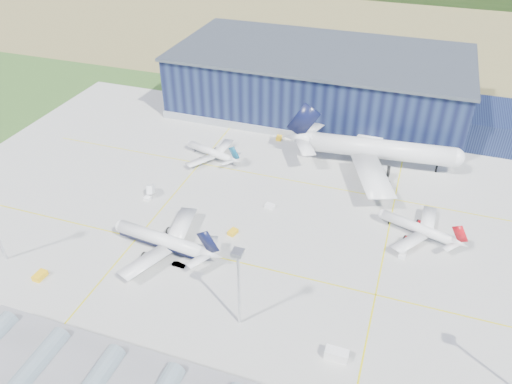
# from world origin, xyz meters

# --- Properties ---
(ground) EXTENTS (600.00, 600.00, 0.00)m
(ground) POSITION_xyz_m (0.00, 0.00, 0.00)
(ground) COLOR #284D1C
(ground) RESTS_ON ground
(apron) EXTENTS (220.00, 160.00, 0.08)m
(apron) POSITION_xyz_m (0.00, 10.00, 0.03)
(apron) COLOR #969792
(apron) RESTS_ON ground
(farmland) EXTENTS (600.00, 220.00, 0.01)m
(farmland) POSITION_xyz_m (0.00, 220.00, 0.00)
(farmland) COLOR #93874F
(farmland) RESTS_ON ground
(hangar) EXTENTS (145.00, 62.00, 26.10)m
(hangar) POSITION_xyz_m (2.81, 94.80, 11.62)
(hangar) COLOR black
(hangar) RESTS_ON ground
(light_mast_center) EXTENTS (2.60, 2.60, 23.00)m
(light_mast_center) POSITION_xyz_m (10.00, -30.00, 15.43)
(light_mast_center) COLOR silver
(light_mast_center) RESTS_ON ground
(airliner_navy) EXTENTS (39.06, 38.38, 11.59)m
(airliner_navy) POSITION_xyz_m (-20.53, -12.00, 5.79)
(airliner_navy) COLOR white
(airliner_navy) RESTS_ON ground
(airliner_red) EXTENTS (34.54, 34.16, 8.97)m
(airliner_red) POSITION_xyz_m (47.72, 18.36, 4.48)
(airliner_red) COLOR white
(airliner_red) RESTS_ON ground
(airliner_widebody) EXTENTS (70.12, 68.86, 20.96)m
(airliner_widebody) POSITION_xyz_m (31.90, 55.00, 10.48)
(airliner_widebody) COLOR white
(airliner_widebody) RESTS_ON ground
(airliner_regional) EXTENTS (31.59, 31.22, 8.29)m
(airliner_regional) POSITION_xyz_m (-27.77, 40.00, 4.14)
(airliner_regional) COLOR white
(airliner_regional) RESTS_ON ground
(gse_tug_a) EXTENTS (2.49, 3.90, 1.59)m
(gse_tug_a) POSITION_xyz_m (-45.99, -33.14, 0.79)
(gse_tug_a) COLOR yellow
(gse_tug_a) RESTS_ON ground
(gse_tug_b) EXTENTS (2.79, 3.50, 1.33)m
(gse_tug_b) POSITION_xyz_m (-3.89, 1.10, 0.66)
(gse_tug_b) COLOR yellow
(gse_tug_b) RESTS_ON ground
(gse_cart_a) EXTENTS (2.13, 2.99, 1.23)m
(gse_cart_a) POSITION_xyz_m (45.01, 7.31, 0.61)
(gse_cart_a) COLOR white
(gse_cart_a) RESTS_ON ground
(gse_tug_c) EXTENTS (2.27, 3.34, 1.38)m
(gse_tug_c) POSITION_xyz_m (-7.96, 62.00, 0.69)
(gse_tug_c) COLOR yellow
(gse_tug_c) RESTS_ON ground
(gse_cart_b) EXTENTS (3.32, 2.53, 1.30)m
(gse_cart_b) POSITION_xyz_m (2.55, 17.34, 0.65)
(gse_cart_b) COLOR white
(gse_cart_b) RESTS_ON ground
(gse_van_c) EXTENTS (5.30, 2.59, 2.53)m
(gse_van_c) POSITION_xyz_m (34.25, -32.53, 1.26)
(gse_van_c) COLOR white
(gse_van_c) RESTS_ON ground
(airstair) EXTENTS (3.18, 4.86, 2.89)m
(airstair) POSITION_xyz_m (-36.85, 11.15, 1.45)
(airstair) COLOR white
(airstair) RESTS_ON ground
(car_b) EXTENTS (3.70, 1.32, 1.22)m
(car_b) POSITION_xyz_m (-12.93, -16.93, 0.61)
(car_b) COLOR #99999E
(car_b) RESTS_ON ground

